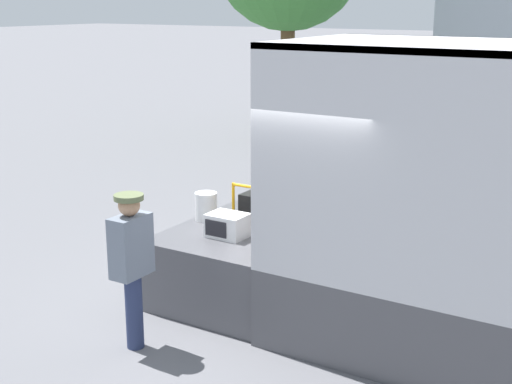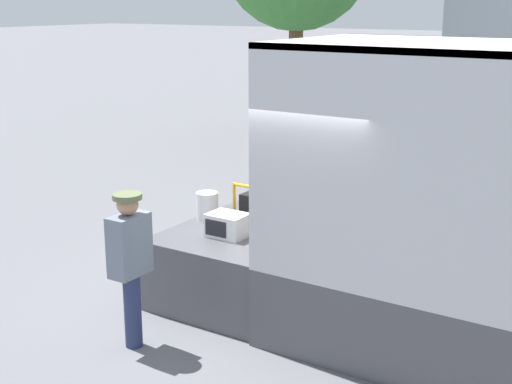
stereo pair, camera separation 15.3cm
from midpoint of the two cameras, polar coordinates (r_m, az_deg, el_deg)
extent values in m
plane|color=slate|center=(8.47, 4.04, -9.37)|extent=(160.00, 160.00, 0.00)
cube|color=#4C4C51|center=(7.60, 18.63, -9.62)|extent=(4.30, 2.15, 0.85)
cube|color=silver|center=(6.13, 17.35, 0.09)|extent=(4.30, 0.06, 2.27)
cylinder|color=silver|center=(6.98, 15.22, -6.32)|extent=(0.26, 0.26, 0.33)
cube|color=olive|center=(7.54, 19.26, -5.06)|extent=(0.44, 0.32, 0.32)
cube|color=#4C4C51|center=(8.68, -0.44, -5.67)|extent=(1.56, 2.04, 0.85)
cube|color=white|center=(8.24, -1.74, -2.67)|extent=(0.45, 0.35, 0.27)
cube|color=black|center=(8.13, -2.71, -2.94)|extent=(0.29, 0.01, 0.19)
cube|color=black|center=(8.67, 1.28, -1.39)|extent=(0.52, 0.39, 0.38)
cylinder|color=slate|center=(8.56, 2.47, -1.48)|extent=(0.20, 0.21, 0.21)
cylinder|color=orange|center=(8.63, -1.25, -0.96)|extent=(0.04, 0.04, 0.53)
cylinder|color=orange|center=(8.31, 2.27, -1.59)|extent=(0.04, 0.04, 0.53)
cylinder|color=orange|center=(8.99, 0.37, -0.29)|extent=(0.04, 0.04, 0.53)
cylinder|color=orange|center=(8.69, 3.79, -0.87)|extent=(0.04, 0.04, 0.53)
cylinder|color=orange|center=(8.40, 0.48, 0.35)|extent=(0.62, 0.04, 0.04)
cylinder|color=orange|center=(8.77, 2.07, 0.98)|extent=(0.62, 0.04, 0.04)
cylinder|color=silver|center=(8.88, -3.43, -1.13)|extent=(0.28, 0.28, 0.35)
cylinder|color=navy|center=(7.56, -9.26, -9.34)|extent=(0.18, 0.18, 0.80)
cube|color=slate|center=(7.30, -9.50, -4.21)|extent=(0.24, 0.44, 0.63)
sphere|color=tan|center=(7.17, -9.64, -0.99)|extent=(0.22, 0.22, 0.22)
cylinder|color=#606B47|center=(7.15, -9.67, -0.36)|extent=(0.30, 0.30, 0.05)
cylinder|color=brown|center=(18.42, 3.40, 8.70)|extent=(0.36, 0.36, 2.94)
camera|label=1|loc=(0.08, -89.46, 0.15)|focal=50.00mm
camera|label=2|loc=(0.08, 90.54, -0.15)|focal=50.00mm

